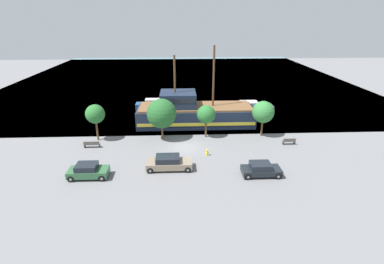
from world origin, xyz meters
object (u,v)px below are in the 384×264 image
object	(u,v)px
moored_boat_dockside	(251,107)
parked_car_curb_front	(88,171)
bench_promenade_east	(289,141)
bench_promenade_west	(92,144)
parked_car_curb_mid	(169,163)
fire_hydrant	(207,152)
parked_car_curb_rear	(261,169)
moored_boat_outer	(157,105)
pirate_ship	(194,112)

from	to	relation	value
moored_boat_dockside	parked_car_curb_front	size ratio (longest dim) A/B	1.82
bench_promenade_east	bench_promenade_west	bearing A→B (deg)	179.70
parked_car_curb_mid	fire_hydrant	bearing A→B (deg)	35.59
parked_car_curb_rear	bench_promenade_west	world-z (taller)	parked_car_curb_rear
moored_boat_outer	parked_car_curb_mid	size ratio (longest dim) A/B	1.55
pirate_ship	bench_promenade_east	xyz separation A→B (m)	(11.46, -8.17, -1.34)
moored_boat_dockside	parked_car_curb_mid	size ratio (longest dim) A/B	1.49
moored_boat_outer	bench_promenade_west	world-z (taller)	moored_boat_outer
pirate_ship	parked_car_curb_front	size ratio (longest dim) A/B	4.69
pirate_ship	moored_boat_outer	bearing A→B (deg)	126.42
fire_hydrant	bench_promenade_west	xyz separation A→B (m)	(-13.80, 2.77, 0.03)
moored_boat_dockside	parked_car_curb_mid	world-z (taller)	moored_boat_dockside
parked_car_curb_front	bench_promenade_west	world-z (taller)	parked_car_curb_front
parked_car_curb_front	fire_hydrant	world-z (taller)	parked_car_curb_front
parked_car_curb_rear	pirate_ship	bearing A→B (deg)	110.78
moored_boat_dockside	parked_car_curb_mid	bearing A→B (deg)	-123.71
moored_boat_outer	moored_boat_dockside	bearing A→B (deg)	-7.38
moored_boat_dockside	moored_boat_outer	bearing A→B (deg)	172.62
fire_hydrant	bench_promenade_west	world-z (taller)	bench_promenade_west
pirate_ship	parked_car_curb_front	xyz separation A→B (m)	(-11.26, -15.27, -1.05)
pirate_ship	moored_boat_outer	xyz separation A→B (m)	(-5.98, 8.11, -1.12)
fire_hydrant	parked_car_curb_front	bearing A→B (deg)	-159.97
parked_car_curb_front	bench_promenade_west	bearing A→B (deg)	102.20
moored_boat_dockside	parked_car_curb_rear	bearing A→B (deg)	-100.56
parked_car_curb_mid	parked_car_curb_front	bearing A→B (deg)	-170.10
pirate_ship	parked_car_curb_rear	world-z (taller)	pirate_ship
parked_car_curb_mid	moored_boat_outer	bearing A→B (deg)	96.90
moored_boat_outer	fire_hydrant	size ratio (longest dim) A/B	9.62
bench_promenade_west	parked_car_curb_mid	bearing A→B (deg)	-31.61
pirate_ship	parked_car_curb_rear	size ratio (longest dim) A/B	4.66
parked_car_curb_mid	fire_hydrant	distance (m)	5.30
moored_boat_dockside	moored_boat_outer	size ratio (longest dim) A/B	0.96
parked_car_curb_front	parked_car_curb_mid	bearing A→B (deg)	9.90
parked_car_curb_front	bench_promenade_west	xyz separation A→B (m)	(-1.56, 7.23, -0.28)
parked_car_curb_front	fire_hydrant	bearing A→B (deg)	20.03
parked_car_curb_mid	bench_promenade_east	xyz separation A→B (m)	(14.78, 5.72, -0.30)
fire_hydrant	parked_car_curb_rear	bearing A→B (deg)	-44.23
bench_promenade_east	bench_promenade_west	size ratio (longest dim) A/B	0.81
pirate_ship	fire_hydrant	size ratio (longest dim) A/B	23.72
moored_boat_outer	fire_hydrant	world-z (taller)	moored_boat_outer
fire_hydrant	bench_promenade_west	distance (m)	14.08
parked_car_curb_mid	parked_car_curb_rear	distance (m)	9.42
pirate_ship	fire_hydrant	world-z (taller)	pirate_ship
fire_hydrant	bench_promenade_west	bearing A→B (deg)	168.65
parked_car_curb_front	parked_car_curb_mid	xyz separation A→B (m)	(7.94, 1.39, 0.01)
parked_car_curb_rear	fire_hydrant	bearing A→B (deg)	135.77
moored_boat_outer	parked_car_curb_front	bearing A→B (deg)	-102.72
bench_promenade_east	parked_car_curb_rear	bearing A→B (deg)	-126.53
moored_boat_outer	parked_car_curb_rear	distance (m)	26.57
parked_car_curb_rear	fire_hydrant	distance (m)	6.92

